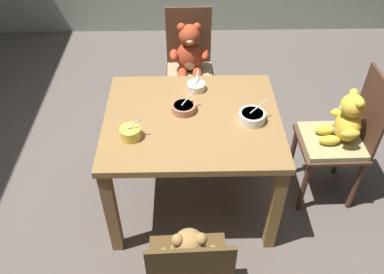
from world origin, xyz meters
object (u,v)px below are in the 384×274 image
Objects in this scene: teddy_chair_near_front at (189,267)px; porridge_bowl_white_near_right at (252,117)px; dining_table at (192,131)px; porridge_bowl_yellow_near_left at (130,133)px; teddy_chair_far_center at (189,61)px; porridge_bowl_cream_far_center at (196,86)px; porridge_bowl_terracotta_center at (184,108)px; teddy_chair_near_right at (342,131)px.

porridge_bowl_white_near_right is (0.38, 0.83, 0.20)m from teddy_chair_near_front.
porridge_bowl_yellow_near_left is at bearing -153.46° from dining_table.
dining_table is at bearing 26.54° from porridge_bowl_yellow_near_left.
teddy_chair_far_center is 7.67× the size of porridge_bowl_yellow_near_left.
porridge_bowl_white_near_right is 0.45m from porridge_bowl_cream_far_center.
teddy_chair_far_center is 6.60× the size of porridge_bowl_terracotta_center.
dining_table is 0.95m from teddy_chair_near_right.
porridge_bowl_terracotta_center is (-0.02, 0.93, 0.20)m from teddy_chair_near_front.
teddy_chair_near_right is 7.57× the size of porridge_bowl_yellow_near_left.
porridge_bowl_terracotta_center is 0.38m from porridge_bowl_yellow_near_left.
dining_table is 0.15m from porridge_bowl_terracotta_center.
teddy_chair_far_center reaches higher than porridge_bowl_terracotta_center.
porridge_bowl_cream_far_center is (-0.92, 0.23, 0.20)m from teddy_chair_near_right.
porridge_bowl_cream_far_center is at bearing 50.28° from porridge_bowl_yellow_near_left.
teddy_chair_near_right is (0.95, -0.82, -0.03)m from teddy_chair_far_center.
porridge_bowl_terracotta_center is at bearing -4.27° from teddy_chair_far_center.
teddy_chair_near_front is (-0.03, -0.87, -0.07)m from dining_table.
porridge_bowl_white_near_right is (-0.60, -0.09, 0.20)m from teddy_chair_near_right.
porridge_bowl_yellow_near_left reaches higher than dining_table.
porridge_bowl_white_near_right is at bearing -26.44° from teddy_chair_near_front.
porridge_bowl_white_near_right reaches higher than porridge_bowl_yellow_near_left.
porridge_bowl_white_near_right is at bearing 7.59° from teddy_chair_near_right.
teddy_chair_near_right is 1.33m from porridge_bowl_yellow_near_left.
porridge_bowl_white_near_right is 0.70m from porridge_bowl_yellow_near_left.
dining_table is 1.17× the size of teddy_chair_near_front.
dining_table is 0.41m from porridge_bowl_yellow_near_left.
teddy_chair_far_center reaches higher than porridge_bowl_yellow_near_left.
porridge_bowl_yellow_near_left is (-0.29, -0.23, 0.01)m from porridge_bowl_terracotta_center.
teddy_chair_far_center is (0.03, 1.74, 0.03)m from teddy_chair_near_front.
porridge_bowl_white_near_right is (0.39, -0.10, 0.01)m from porridge_bowl_terracotta_center.
porridge_bowl_white_near_right is (0.35, -0.91, 0.17)m from teddy_chair_far_center.
teddy_chair_far_center is 1.01× the size of teddy_chair_near_right.
teddy_chair_far_center reaches higher than dining_table.
porridge_bowl_terracotta_center is (-0.05, 0.06, 0.13)m from dining_table.
porridge_bowl_white_near_right is 1.29× the size of porridge_bowl_cream_far_center.
porridge_bowl_white_near_right is at bearing -14.42° from porridge_bowl_terracotta_center.
teddy_chair_near_right reaches higher than porridge_bowl_yellow_near_left.
teddy_chair_far_center is 5.96× the size of porridge_bowl_white_near_right.
dining_table is at bearing 173.24° from porridge_bowl_white_near_right.
dining_table is 1.10× the size of teddy_chair_near_right.
teddy_chair_far_center reaches higher than porridge_bowl_white_near_right.
teddy_chair_near_front is 7.17× the size of porridge_bowl_cream_far_center.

